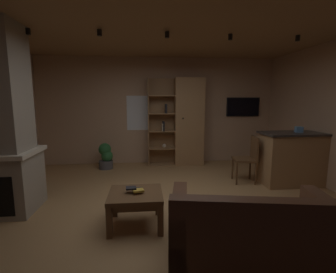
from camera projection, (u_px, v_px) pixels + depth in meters
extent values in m
cube|color=#A37A4C|center=(171.00, 210.00, 3.66)|extent=(5.98, 5.65, 0.02)
cube|color=tan|center=(159.00, 111.00, 6.27)|extent=(6.10, 0.06, 2.68)
cube|color=#8E6B47|center=(171.00, 20.00, 3.25)|extent=(5.98, 5.65, 0.02)
cube|color=white|center=(138.00, 113.00, 6.19)|extent=(0.57, 0.01, 0.87)
cube|color=gray|center=(4.00, 183.00, 3.56)|extent=(0.89, 0.74, 0.85)
cube|color=beige|center=(1.00, 153.00, 3.49)|extent=(0.97, 0.82, 0.06)
cube|color=#997047|center=(189.00, 122.00, 6.10)|extent=(0.72, 0.38, 2.16)
cube|color=#997047|center=(161.00, 122.00, 6.21)|extent=(0.67, 0.02, 2.16)
cube|color=#997047|center=(148.00, 122.00, 6.01)|extent=(0.02, 0.38, 2.16)
sphere|color=black|center=(183.00, 118.00, 5.87)|extent=(0.04, 0.04, 0.04)
cube|color=#997047|center=(162.00, 164.00, 6.20)|extent=(0.67, 0.38, 0.02)
cube|color=#997047|center=(161.00, 148.00, 6.13)|extent=(0.67, 0.38, 0.02)
cube|color=#997047|center=(161.00, 131.00, 6.07)|extent=(0.67, 0.38, 0.02)
cube|color=#997047|center=(161.00, 114.00, 6.00)|extent=(0.67, 0.38, 0.02)
cube|color=#997047|center=(161.00, 96.00, 5.94)|extent=(0.67, 0.38, 0.02)
cube|color=beige|center=(163.00, 127.00, 6.00)|extent=(0.04, 0.23, 0.18)
cube|color=black|center=(163.00, 126.00, 6.00)|extent=(0.04, 0.23, 0.23)
cube|color=black|center=(166.00, 109.00, 5.94)|extent=(0.04, 0.23, 0.23)
sphere|color=beige|center=(164.00, 146.00, 6.13)|extent=(0.10, 0.10, 0.10)
cube|color=#997047|center=(296.00, 159.00, 4.70)|extent=(1.30, 0.57, 0.98)
cube|color=#2D2826|center=(298.00, 133.00, 4.62)|extent=(1.36, 0.63, 0.04)
cube|color=#598CBF|center=(299.00, 129.00, 4.62)|extent=(0.14, 0.14, 0.11)
cube|color=#4C2D1E|center=(251.00, 243.00, 2.43)|extent=(1.73, 1.20, 0.42)
cube|color=#4C2D1E|center=(267.00, 224.00, 1.98)|extent=(1.60, 0.42, 0.42)
cube|color=#4C2D1E|center=(328.00, 235.00, 2.36)|extent=(0.31, 0.95, 0.67)
cube|color=#4C2D1E|center=(179.00, 229.00, 2.47)|extent=(0.31, 0.95, 0.67)
cube|color=olive|center=(290.00, 219.00, 2.24)|extent=(0.44, 0.25, 0.34)
cube|color=#C67F33|center=(269.00, 226.00, 2.12)|extent=(0.49, 0.31, 0.39)
cube|color=brown|center=(249.00, 225.00, 2.18)|extent=(0.47, 0.18, 0.32)
cube|color=#AD3D2D|center=(277.00, 220.00, 2.29)|extent=(0.38, 0.18, 0.34)
cube|color=brown|center=(136.00, 194.00, 3.14)|extent=(0.69, 0.63, 0.05)
cube|color=brown|center=(136.00, 199.00, 3.15)|extent=(0.62, 0.57, 0.08)
cube|color=brown|center=(109.00, 222.00, 2.87)|extent=(0.07, 0.07, 0.40)
cube|color=brown|center=(160.00, 220.00, 2.93)|extent=(0.07, 0.07, 0.40)
cube|color=brown|center=(115.00, 203.00, 3.41)|extent=(0.07, 0.07, 0.40)
cube|color=brown|center=(158.00, 201.00, 3.47)|extent=(0.07, 0.07, 0.40)
cube|color=black|center=(138.00, 189.00, 3.21)|extent=(0.13, 0.10, 0.03)
cube|color=gold|center=(138.00, 190.00, 3.10)|extent=(0.16, 0.13, 0.03)
cube|color=black|center=(131.00, 188.00, 3.12)|extent=(0.14, 0.12, 0.02)
cube|color=brown|center=(244.00, 159.00, 4.82)|extent=(0.47, 0.47, 0.04)
cube|color=brown|center=(255.00, 148.00, 4.78)|extent=(0.09, 0.40, 0.44)
cylinder|color=brown|center=(233.00, 168.00, 5.04)|extent=(0.04, 0.04, 0.46)
cylinder|color=brown|center=(237.00, 173.00, 4.68)|extent=(0.04, 0.04, 0.46)
cylinder|color=brown|center=(250.00, 168.00, 5.03)|extent=(0.04, 0.04, 0.46)
cylinder|color=brown|center=(256.00, 173.00, 4.67)|extent=(0.04, 0.04, 0.46)
cylinder|color=#4C4C51|center=(106.00, 165.00, 5.81)|extent=(0.33, 0.33, 0.20)
sphere|color=#235B2D|center=(107.00, 156.00, 5.77)|extent=(0.27, 0.27, 0.27)
sphere|color=#235B2D|center=(105.00, 149.00, 5.78)|extent=(0.29, 0.29, 0.29)
cube|color=black|center=(243.00, 107.00, 6.41)|extent=(0.88, 0.05, 0.49)
cube|color=black|center=(243.00, 107.00, 6.38)|extent=(0.84, 0.01, 0.45)
cylinder|color=black|center=(28.00, 32.00, 3.52)|extent=(0.07, 0.07, 0.09)
cylinder|color=black|center=(99.00, 33.00, 3.58)|extent=(0.07, 0.07, 0.09)
cylinder|color=black|center=(167.00, 35.00, 3.70)|extent=(0.07, 0.07, 0.09)
cylinder|color=black|center=(230.00, 37.00, 3.83)|extent=(0.07, 0.07, 0.09)
cylinder|color=black|center=(298.00, 38.00, 3.90)|extent=(0.07, 0.07, 0.09)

